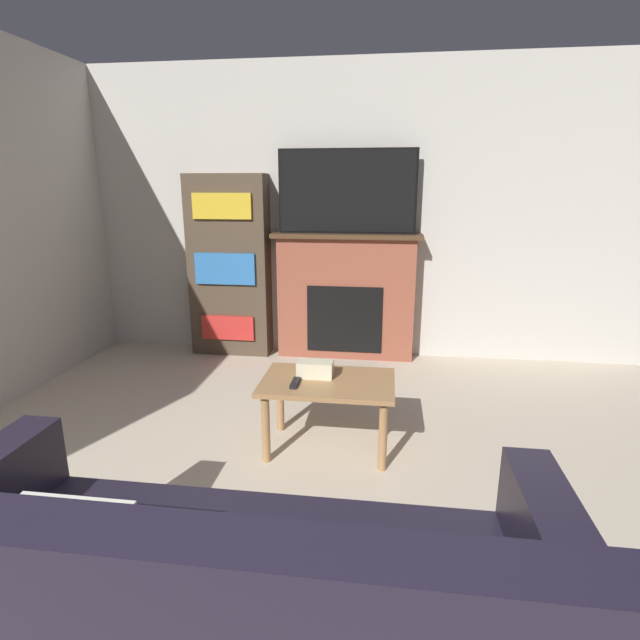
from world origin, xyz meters
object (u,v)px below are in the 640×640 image
(fireplace, at_px, (346,296))
(bookshelf, at_px, (229,266))
(couch, at_px, (230,635))
(coffee_table, at_px, (328,391))
(tv, at_px, (347,192))

(fireplace, bearing_deg, bookshelf, -178.85)
(couch, bearing_deg, coffee_table, 86.92)
(fireplace, xyz_separation_m, couch, (-0.05, -3.47, -0.28))
(fireplace, relative_size, couch, 0.68)
(fireplace, distance_m, bookshelf, 1.15)
(tv, height_order, bookshelf, tv)
(fireplace, distance_m, tv, 0.96)
(tv, relative_size, bookshelf, 0.72)
(bookshelf, bearing_deg, fireplace, 1.15)
(fireplace, xyz_separation_m, bookshelf, (-1.12, -0.02, 0.26))
(coffee_table, bearing_deg, couch, -93.08)
(couch, relative_size, coffee_table, 2.49)
(fireplace, bearing_deg, coffee_table, -88.56)
(coffee_table, bearing_deg, tv, 91.46)
(tv, height_order, coffee_table, tv)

